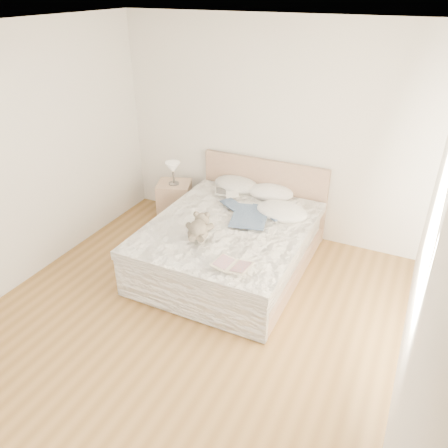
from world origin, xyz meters
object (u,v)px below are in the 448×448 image
(childrens_book, at_px, (232,266))
(teddy_bear, at_px, (198,235))
(bed, at_px, (232,243))
(nightstand, at_px, (175,201))
(photo_book, at_px, (227,193))
(table_lamp, at_px, (173,169))

(childrens_book, xyz_separation_m, teddy_bear, (-0.55, 0.33, 0.02))
(bed, height_order, childrens_book, bed)
(nightstand, distance_m, photo_book, 0.94)
(nightstand, relative_size, table_lamp, 1.77)
(table_lamp, bearing_deg, bed, -29.28)
(bed, xyz_separation_m, photo_book, (-0.35, 0.58, 0.32))
(teddy_bear, bearing_deg, table_lamp, 109.58)
(nightstand, xyz_separation_m, teddy_bear, (1.05, -1.22, 0.37))
(photo_book, bearing_deg, nightstand, 146.35)
(photo_book, bearing_deg, bed, -85.47)
(bed, height_order, teddy_bear, bed)
(bed, relative_size, teddy_bear, 5.73)
(childrens_book, height_order, teddy_bear, teddy_bear)
(nightstand, height_order, photo_book, photo_book)
(teddy_bear, bearing_deg, nightstand, 109.43)
(photo_book, relative_size, childrens_book, 0.92)
(table_lamp, relative_size, childrens_book, 0.87)
(bed, relative_size, childrens_book, 5.87)
(table_lamp, xyz_separation_m, teddy_bear, (1.03, -1.19, -0.14))
(childrens_book, bearing_deg, table_lamp, 140.88)
(bed, distance_m, nightstand, 1.40)
(nightstand, bearing_deg, table_lamp, -56.09)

